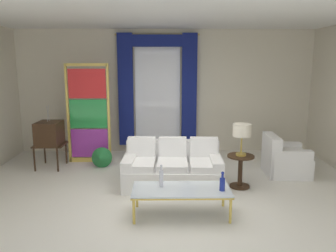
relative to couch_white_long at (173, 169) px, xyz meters
name	(u,v)px	position (x,y,z in m)	size (l,w,h in m)	color
ground_plane	(167,198)	(-0.11, -0.61, -0.30)	(16.00, 16.00, 0.00)	silver
wall_rear	(165,92)	(-0.11, 2.45, 1.20)	(8.00, 0.12, 3.00)	beige
ceiling_slab	(166,16)	(-0.11, 0.19, 2.72)	(8.00, 7.60, 0.04)	white
curtained_window	(158,82)	(-0.30, 2.29, 1.44)	(2.00, 0.17, 2.70)	white
couch_white_long	(173,169)	(0.00, 0.00, 0.00)	(1.79, 0.99, 0.86)	white
coffee_table	(181,191)	(0.09, -1.23, 0.07)	(1.43, 0.64, 0.41)	silver
bottle_blue_decanter	(222,183)	(0.68, -1.32, 0.22)	(0.08, 0.08, 0.29)	navy
bottle_crystal_tall	(161,178)	(-0.20, -1.15, 0.25)	(0.06, 0.06, 0.34)	silver
vintage_tv	(49,134)	(-2.58, 1.08, 0.42)	(0.62, 0.61, 1.35)	#382314
armchair_white	(283,160)	(2.25, 0.56, -0.02)	(0.86, 0.86, 0.80)	white
stained_glass_divider	(88,116)	(-1.82, 1.46, 0.75)	(0.95, 0.05, 2.20)	gold
peacock_figurine	(101,158)	(-1.49, 0.99, -0.08)	(0.44, 0.60, 0.50)	beige
round_side_table	(240,168)	(1.22, -0.14, 0.05)	(0.48, 0.48, 0.59)	#382314
table_lamp_brass	(242,132)	(1.22, -0.14, 0.72)	(0.32, 0.32, 0.57)	#B29338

